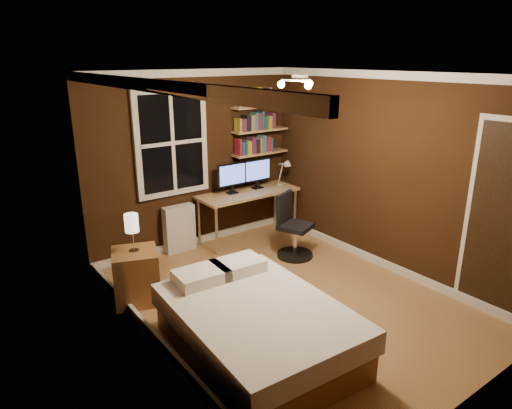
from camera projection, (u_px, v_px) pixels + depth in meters
floor at (288, 299)px, 5.25m from camera, size 4.20×4.20×0.00m
wall_back at (194, 161)px, 6.47m from camera, size 3.20×0.04×2.50m
wall_left at (150, 227)px, 3.96m from camera, size 0.04×4.20×2.50m
wall_right at (387, 174)px, 5.76m from camera, size 0.04×4.20×2.50m
ceiling at (293, 74)px, 4.47m from camera, size 3.20×4.20×0.02m
window at (172, 143)px, 6.15m from camera, size 1.06×0.06×1.46m
door at (507, 225)px, 4.64m from camera, size 0.03×0.82×2.05m
ceiling_fixture at (300, 85)px, 4.43m from camera, size 0.44×0.44×0.18m
bookshelf_lower at (260, 153)px, 6.99m from camera, size 0.92×0.22×0.03m
books_row_lower at (260, 145)px, 6.95m from camera, size 0.60×0.16×0.23m
bookshelf_middle at (260, 130)px, 6.88m from camera, size 0.92×0.22×0.03m
books_row_middle at (260, 121)px, 6.84m from camera, size 0.60×0.16×0.23m
bookshelf_upper at (260, 107)px, 6.77m from camera, size 0.92×0.22×0.03m
books_row_upper at (260, 98)px, 6.73m from camera, size 0.60×0.16×0.23m
bed at (256, 327)px, 4.24m from camera, size 1.43×1.92×0.63m
nightstand at (136, 276)px, 5.13m from camera, size 0.62×0.62×0.61m
bedside_lamp at (132, 233)px, 4.97m from camera, size 0.15×0.15×0.44m
radiator at (179, 228)px, 6.47m from camera, size 0.45×0.16×0.67m
desk at (248, 196)px, 6.81m from camera, size 1.55×0.58×0.74m
monitor_left at (232, 178)px, 6.65m from camera, size 0.49×0.12×0.45m
monitor_right at (257, 174)px, 6.91m from camera, size 0.49×0.12×0.45m
desk_lamp at (284, 172)px, 7.02m from camera, size 0.14×0.32×0.44m
office_chair at (293, 234)px, 6.29m from camera, size 0.53×0.53×0.90m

